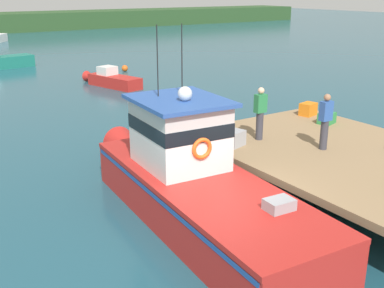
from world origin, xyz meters
The scene contains 10 objects.
ground_plane centered at (0.00, 0.00, 0.00)m, with size 200.00×200.00×0.00m, color #1E4C5B.
dock centered at (4.80, 0.00, 1.07)m, with size 6.00×9.00×1.20m.
main_fishing_boat centered at (0.24, 1.20, 1.01)m, with size 3.10×9.90×4.80m.
crate_stack_near_edge centered at (6.96, 3.62, 1.43)m, with size 0.60×0.44×0.46m, color orange.
crate_single_by_cleat centered at (2.49, 2.31, 1.43)m, with size 0.60×0.44×0.46m, color #9E9EA3.
crate_single_far centered at (6.67, 2.48, 1.39)m, with size 0.60×0.44×0.38m, color #2D8442.
deckhand_by_the_boat centered at (3.52, 2.39, 2.06)m, with size 0.36×0.22×1.63m.
deckhand_further_back centered at (4.45, 0.66, 2.06)m, with size 0.36×0.22×1.63m.
moored_boat_far_right centered at (5.64, 18.20, 0.40)m, with size 2.11×4.68×1.17m.
mooring_buoy_spare_mooring centered at (8.68, 22.64, 0.22)m, with size 0.44×0.44×0.44m, color #EA5B19.
Camera 1 is at (-5.90, -8.10, 5.65)m, focal length 44.26 mm.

